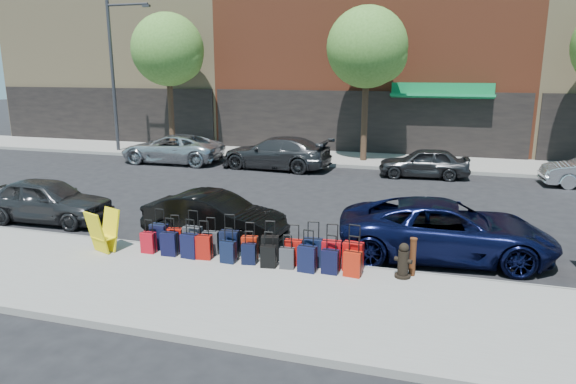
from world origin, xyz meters
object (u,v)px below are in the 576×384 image
(tree_center, at_px, (370,50))
(car_far_1, at_px, (276,153))
(display_rack, at_px, (103,231))
(bollard, at_px, (413,256))
(car_near_2, at_px, (446,230))
(car_near_0, at_px, (47,200))
(car_near_1, at_px, (215,217))
(streetlight, at_px, (115,66))
(tree_left, at_px, (170,52))
(car_far_2, at_px, (424,163))
(fire_hydrant, at_px, (403,261))
(suitcase_front_5, at_px, (250,248))
(car_far_0, at_px, (172,149))

(tree_center, xyz_separation_m, car_far_1, (-3.81, -2.67, -4.66))
(tree_center, distance_m, display_rack, 16.16)
(bollard, bearing_deg, car_near_2, 68.87)
(car_near_2, bearing_deg, car_near_0, 85.72)
(tree_center, relative_size, car_near_1, 1.87)
(car_far_1, bearing_deg, streetlight, -96.78)
(tree_center, xyz_separation_m, car_near_0, (-7.82, -12.72, -4.74))
(tree_left, height_order, display_rack, tree_left)
(streetlight, height_order, car_near_0, streetlight)
(car_near_0, bearing_deg, streetlight, 22.95)
(car_near_0, height_order, car_far_2, car_near_0)
(fire_hydrant, height_order, car_far_2, car_far_2)
(streetlight, distance_m, suitcase_front_5, 19.13)
(display_rack, xyz_separation_m, car_near_2, (8.04, 2.39, 0.05))
(fire_hydrant, bearing_deg, car_far_0, 154.51)
(fire_hydrant, distance_m, bollard, 0.26)
(car_far_1, bearing_deg, car_far_2, 94.58)
(tree_center, relative_size, fire_hydrant, 9.38)
(streetlight, height_order, bollard, streetlight)
(bollard, height_order, car_near_0, car_near_0)
(tree_left, distance_m, bollard, 20.23)
(streetlight, distance_m, car_near_1, 16.97)
(fire_hydrant, height_order, car_near_0, car_near_0)
(car_near_0, bearing_deg, display_rack, -123.14)
(car_far_2, bearing_deg, tree_left, -105.84)
(streetlight, distance_m, bollard, 21.71)
(bollard, bearing_deg, car_near_0, 172.23)
(tree_center, relative_size, car_far_1, 1.41)
(car_near_0, relative_size, car_far_0, 0.78)
(suitcase_front_5, distance_m, fire_hydrant, 3.56)
(tree_center, height_order, car_far_0, tree_center)
(tree_center, bearing_deg, display_rack, -106.13)
(car_near_1, bearing_deg, tree_center, -5.16)
(car_far_0, distance_m, car_far_1, 5.40)
(fire_hydrant, relative_size, car_near_2, 0.15)
(car_far_0, xyz_separation_m, car_far_2, (12.05, -0.06, -0.06))
(display_rack, xyz_separation_m, car_far_1, (0.48, 12.17, 0.09))
(suitcase_front_5, height_order, fire_hydrant, suitcase_front_5)
(streetlight, bearing_deg, tree_center, 2.98)
(car_near_2, bearing_deg, car_far_2, -0.35)
(tree_left, distance_m, car_far_1, 8.58)
(car_near_2, relative_size, car_far_1, 1.00)
(car_near_0, bearing_deg, tree_center, -33.70)
(car_near_0, xyz_separation_m, car_near_2, (11.57, 0.27, 0.04))
(tree_left, relative_size, car_near_2, 1.41)
(car_near_0, distance_m, car_near_1, 5.57)
(suitcase_front_5, bearing_deg, streetlight, 125.69)
(tree_center, distance_m, suitcase_front_5, 15.15)
(fire_hydrant, distance_m, display_rack, 7.19)
(tree_left, distance_m, display_rack, 16.77)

